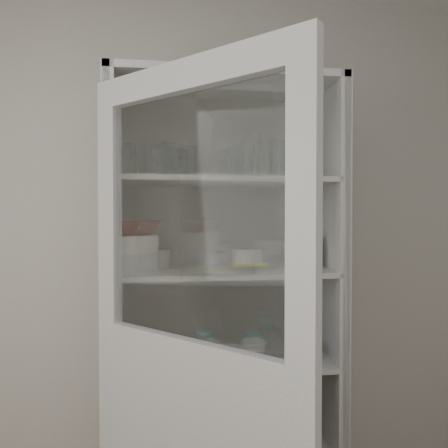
# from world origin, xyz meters

# --- Properties ---
(wall_back) EXTENTS (3.60, 0.02, 2.60)m
(wall_back) POSITION_xyz_m (0.00, 1.50, 1.30)
(wall_back) COLOR beige
(wall_back) RESTS_ON ground
(pantry_cabinet) EXTENTS (1.00, 0.45, 2.10)m
(pantry_cabinet) POSITION_xyz_m (0.20, 1.34, 0.94)
(pantry_cabinet) COLOR #B2B1A8
(pantry_cabinet) RESTS_ON floor
(cupboard_door) EXTENTS (0.66, 0.66, 2.00)m
(cupboard_door) POSITION_xyz_m (0.02, 0.73, 0.87)
(cupboard_door) COLOR #B2B1A8
(cupboard_door) RESTS_ON floor
(tumbler_0) EXTENTS (0.07, 0.07, 0.13)m
(tumbler_0) POSITION_xyz_m (-0.21, 1.15, 1.73)
(tumbler_0) COLOR silver
(tumbler_0) RESTS_ON shelf_glass
(tumbler_1) EXTENTS (0.09, 0.09, 0.14)m
(tumbler_1) POSITION_xyz_m (-0.05, 1.16, 1.73)
(tumbler_1) COLOR silver
(tumbler_1) RESTS_ON shelf_glass
(tumbler_2) EXTENTS (0.07, 0.07, 0.13)m
(tumbler_2) POSITION_xyz_m (-0.04, 1.12, 1.73)
(tumbler_2) COLOR silver
(tumbler_2) RESTS_ON shelf_glass
(tumbler_3) EXTENTS (0.08, 0.08, 0.14)m
(tumbler_3) POSITION_xyz_m (0.27, 1.11, 1.73)
(tumbler_3) COLOR silver
(tumbler_3) RESTS_ON shelf_glass
(tumbler_4) EXTENTS (0.10, 0.10, 0.15)m
(tumbler_4) POSITION_xyz_m (0.36, 1.12, 1.74)
(tumbler_4) COLOR silver
(tumbler_4) RESTS_ON shelf_glass
(tumbler_5) EXTENTS (0.08, 0.08, 0.15)m
(tumbler_5) POSITION_xyz_m (0.40, 1.11, 1.73)
(tumbler_5) COLOR silver
(tumbler_5) RESTS_ON shelf_glass
(tumbler_6) EXTENTS (0.10, 0.10, 0.16)m
(tumbler_6) POSITION_xyz_m (0.44, 1.17, 1.74)
(tumbler_6) COLOR silver
(tumbler_6) RESTS_ON shelf_glass
(tumbler_7) EXTENTS (0.09, 0.09, 0.14)m
(tumbler_7) POSITION_xyz_m (-0.03, 1.30, 1.73)
(tumbler_7) COLOR silver
(tumbler_7) RESTS_ON shelf_glass
(tumbler_8) EXTENTS (0.07, 0.07, 0.14)m
(tumbler_8) POSITION_xyz_m (0.04, 1.25, 1.73)
(tumbler_8) COLOR silver
(tumbler_8) RESTS_ON shelf_glass
(tumbler_9) EXTENTS (0.07, 0.07, 0.12)m
(tumbler_9) POSITION_xyz_m (0.00, 1.27, 1.72)
(tumbler_9) COLOR silver
(tumbler_9) RESTS_ON shelf_glass
(tumbler_10) EXTENTS (0.09, 0.09, 0.14)m
(tumbler_10) POSITION_xyz_m (0.23, 1.29, 1.73)
(tumbler_10) COLOR silver
(tumbler_10) RESTS_ON shelf_glass
(tumbler_11) EXTENTS (0.09, 0.09, 0.14)m
(tumbler_11) POSITION_xyz_m (0.26, 1.29, 1.73)
(tumbler_11) COLOR silver
(tumbler_11) RESTS_ON shelf_glass
(goblet_0) EXTENTS (0.07, 0.07, 0.16)m
(goblet_0) POSITION_xyz_m (-0.09, 1.35, 1.74)
(goblet_0) COLOR silver
(goblet_0) RESTS_ON shelf_glass
(goblet_1) EXTENTS (0.07, 0.07, 0.17)m
(goblet_1) POSITION_xyz_m (-0.02, 1.40, 1.74)
(goblet_1) COLOR silver
(goblet_1) RESTS_ON shelf_glass
(goblet_2) EXTENTS (0.07, 0.07, 0.15)m
(goblet_2) POSITION_xyz_m (0.19, 1.36, 1.74)
(goblet_2) COLOR silver
(goblet_2) RESTS_ON shelf_glass
(goblet_3) EXTENTS (0.07, 0.07, 0.16)m
(goblet_3) POSITION_xyz_m (0.43, 1.36, 1.74)
(goblet_3) COLOR silver
(goblet_3) RESTS_ON shelf_glass
(plate_stack_front) EXTENTS (0.24, 0.24, 0.08)m
(plate_stack_front) POSITION_xyz_m (-0.21, 1.21, 1.30)
(plate_stack_front) COLOR silver
(plate_stack_front) RESTS_ON shelf_plates
(plate_stack_back) EXTENTS (0.21, 0.21, 0.08)m
(plate_stack_back) POSITION_xyz_m (-0.14, 1.37, 1.30)
(plate_stack_back) COLOR silver
(plate_stack_back) RESTS_ON shelf_plates
(cream_bowl) EXTENTS (0.30, 0.30, 0.07)m
(cream_bowl) POSITION_xyz_m (-0.21, 1.21, 1.38)
(cream_bowl) COLOR white
(cream_bowl) RESTS_ON plate_stack_front
(terracotta_bowl) EXTENTS (0.32, 0.32, 0.06)m
(terracotta_bowl) POSITION_xyz_m (-0.21, 1.21, 1.45)
(terracotta_bowl) COLOR maroon
(terracotta_bowl) RESTS_ON cream_bowl
(glass_platter) EXTENTS (0.37, 0.37, 0.02)m
(glass_platter) POSITION_xyz_m (0.30, 1.27, 1.27)
(glass_platter) COLOR silver
(glass_platter) RESTS_ON shelf_plates
(yellow_trivet) EXTENTS (0.16, 0.16, 0.01)m
(yellow_trivet) POSITION_xyz_m (0.30, 1.27, 1.28)
(yellow_trivet) COLOR yellow
(yellow_trivet) RESTS_ON glass_platter
(white_ramekin) EXTENTS (0.16, 0.16, 0.06)m
(white_ramekin) POSITION_xyz_m (0.30, 1.27, 1.32)
(white_ramekin) COLOR silver
(white_ramekin) RESTS_ON yellow_trivet
(grey_bowl_stack) EXTENTS (0.14, 0.14, 0.14)m
(grey_bowl_stack) POSITION_xyz_m (0.57, 1.26, 1.33)
(grey_bowl_stack) COLOR silver
(grey_bowl_stack) RESTS_ON shelf_plates
(mug_blue) EXTENTS (0.13, 0.13, 0.09)m
(mug_blue) POSITION_xyz_m (0.54, 1.20, 0.91)
(mug_blue) COLOR #160C94
(mug_blue) RESTS_ON shelf_mugs
(mug_teal) EXTENTS (0.10, 0.10, 0.09)m
(mug_teal) POSITION_xyz_m (0.35, 1.32, 0.90)
(mug_teal) COLOR teal
(mug_teal) RESTS_ON shelf_mugs
(mug_white) EXTENTS (0.14, 0.14, 0.10)m
(mug_white) POSITION_xyz_m (0.31, 1.15, 0.91)
(mug_white) COLOR silver
(mug_white) RESTS_ON shelf_mugs
(teal_jar) EXTENTS (0.08, 0.08, 0.10)m
(teal_jar) POSITION_xyz_m (0.11, 1.32, 0.91)
(teal_jar) COLOR teal
(teal_jar) RESTS_ON shelf_mugs
(measuring_cups) EXTENTS (0.11, 0.11, 0.04)m
(measuring_cups) POSITION_xyz_m (0.14, 1.22, 0.88)
(measuring_cups) COLOR #ADAEB9
(measuring_cups) RESTS_ON shelf_mugs
(white_canister) EXTENTS (0.13, 0.13, 0.12)m
(white_canister) POSITION_xyz_m (-0.21, 1.30, 0.92)
(white_canister) COLOR silver
(white_canister) RESTS_ON shelf_mugs
(cream_dish) EXTENTS (0.22, 0.22, 0.07)m
(cream_dish) POSITION_xyz_m (0.09, 1.23, 0.49)
(cream_dish) COLOR white
(cream_dish) RESTS_ON shelf_bot
(tin_box) EXTENTS (0.23, 0.18, 0.06)m
(tin_box) POSITION_xyz_m (0.25, 1.26, 0.49)
(tin_box) COLOR gray
(tin_box) RESTS_ON shelf_bot
(tumbler_12) EXTENTS (0.06, 0.06, 0.13)m
(tumbler_12) POSITION_xyz_m (0.01, 1.26, 1.73)
(tumbler_12) COLOR silver
(tumbler_12) RESTS_ON shelf_glass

